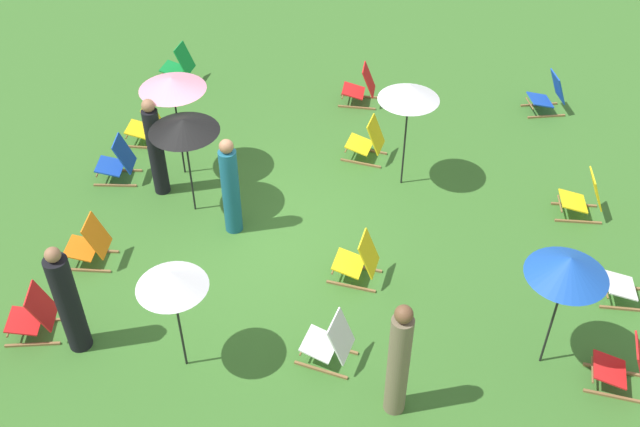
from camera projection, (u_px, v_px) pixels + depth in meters
The scene contains 23 objects.
ground_plane at pixel (247, 231), 12.07m from camera, with size 40.00×40.00×0.00m, color #386B28.
deckchair_0 at pixel (624, 367), 9.51m from camera, with size 0.57×0.82×0.83m.
deckchair_2 at pixel (634, 282), 10.68m from camera, with size 0.48×0.76×0.83m.
deckchair_3 at pixel (584, 197), 12.15m from camera, with size 0.50×0.77×0.83m.
deckchair_4 at pixel (90, 244), 11.29m from camera, with size 0.52×0.79×0.83m.
deckchair_5 at pixel (179, 66), 15.47m from camera, with size 0.56×0.81×0.83m.
deckchair_6 at pixel (146, 125), 13.76m from camera, with size 0.49×0.77×0.83m.
deckchair_7 at pixel (359, 261), 11.01m from camera, with size 0.59×0.83×0.83m.
deckchair_8 at pixel (118, 162), 12.89m from camera, with size 0.55×0.80×0.83m.
deckchair_10 at pixel (549, 95), 14.58m from camera, with size 0.64×0.85×0.83m.
deckchair_11 at pixel (34, 315), 10.18m from camera, with size 0.61×0.84×0.83m.
deckchair_12 at pixel (361, 87), 14.81m from camera, with size 0.50×0.77×0.83m.
deckchair_13 at pixel (330, 342), 9.82m from camera, with size 0.64×0.85×0.83m.
deckchair_14 at pixel (368, 141), 13.36m from camera, with size 0.61×0.84×0.83m.
umbrella_0 at pixel (172, 84), 12.10m from camera, with size 1.12×1.12×1.93m.
umbrella_1 at pixel (409, 92), 11.85m from camera, with size 1.01×1.01×1.98m.
umbrella_2 at pixel (569, 267), 8.90m from camera, with size 1.02×1.02×1.94m.
umbrella_3 at pixel (183, 125), 11.40m from camera, with size 1.12×1.12×1.80m.
umbrella_4 at pixel (171, 280), 8.97m from camera, with size 0.90×0.90×1.75m.
person_0 at pixel (156, 149), 12.30m from camera, with size 0.33×0.33×1.84m.
person_1 at pixel (230, 188), 11.57m from camera, with size 0.31×0.31×1.75m.
person_2 at pixel (68, 302), 9.71m from camera, with size 0.32×0.32×1.82m.
person_3 at pixel (399, 362), 8.90m from camera, with size 0.29×0.29×1.88m.
Camera 1 is at (8.78, 2.31, 8.05)m, focal length 41.49 mm.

